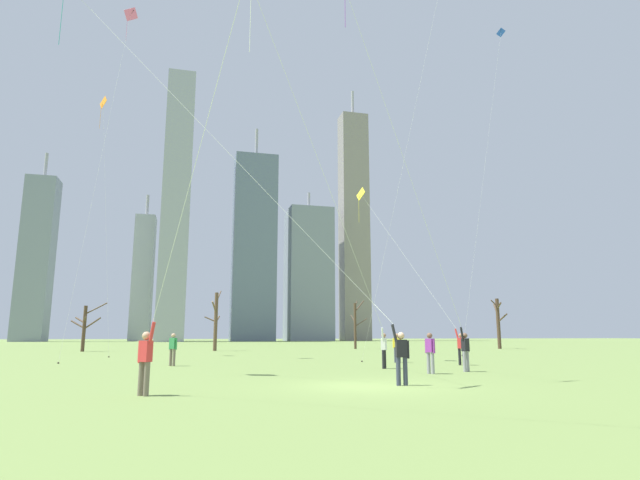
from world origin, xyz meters
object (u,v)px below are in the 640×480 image
Objects in this scene: kite_flyer_far_back_purple at (444,286)px; bystander_watching_nearby at (430,351)px; distant_kite_drifting_right_pink at (126,36)px; kite_flyer_midfield_center_teal at (290,232)px; bystander_far_off_by_trees at (397,346)px; distant_kite_high_overhead_orange at (104,117)px; bare_tree_right_of_center at (356,323)px; bystander_strolling_midfield at (173,348)px; kite_flyer_foreground_right_white at (355,269)px; kite_flyer_midfield_right_yellow at (444,321)px; distant_kite_drifting_left_blue at (495,85)px; bare_tree_far_right_edge at (85,326)px; bare_tree_leftmost at (498,321)px; bare_tree_rightmost at (216,320)px; kite_flyer_midfield_left_green at (161,299)px.

bystander_watching_nearby is (-0.76, 0.01, -2.63)m from kite_flyer_far_back_purple.
kite_flyer_midfield_center_teal is at bearing -65.80° from distant_kite_drifting_right_pink.
kite_flyer_midfield_center_teal is 14.34m from bystander_far_off_by_trees.
distant_kite_high_overhead_orange reaches higher than bare_tree_right_of_center.
bare_tree_right_of_center is at bearing 56.31° from bystander_strolling_midfield.
kite_flyer_midfield_right_yellow is (6.46, 4.50, -2.05)m from kite_flyer_foreground_right_white.
kite_flyer_midfield_center_teal is at bearing -158.02° from bystander_watching_nearby.
distant_kite_drifting_left_blue is 31.15m from distant_kite_high_overhead_orange.
bare_tree_far_right_edge reaches higher than bystander_strolling_midfield.
kite_flyer_far_back_purple is 9.37× the size of bystander_strolling_midfield.
bystander_far_off_by_trees is (12.26, 0.28, 0.00)m from bystander_strolling_midfield.
bare_tree_leftmost is 31.65m from bare_tree_rightmost.
kite_flyer_foreground_right_white is 0.83× the size of kite_flyer_midfield_center_teal.
bare_tree_rightmost is at bearing 84.99° from kite_flyer_midfield_left_green.
kite_flyer_far_back_purple reaches higher than bare_tree_far_right_edge.
bystander_strolling_midfield is 0.30× the size of bare_tree_right_of_center.
distant_kite_drifting_right_pink is (-15.32, 15.93, 18.67)m from kite_flyer_far_back_purple.
distant_kite_drifting_right_pink is (2.04, -5.75, 3.81)m from distant_kite_high_overhead_orange.
distant_kite_drifting_left_blue is (23.68, 6.15, 20.35)m from bystander_strolling_midfield.
bare_tree_leftmost is (31.16, 35.69, -1.89)m from kite_flyer_midfield_center_teal.
distant_kite_drifting_right_pink is at bearing 155.64° from bystander_far_off_by_trees.
kite_flyer_far_back_purple reaches higher than bystander_far_off_by_trees.
bystander_watching_nearby is 38.03m from bare_tree_right_of_center.
bystander_strolling_midfield is 31.83m from distant_kite_drifting_left_blue.
distant_kite_high_overhead_orange is 4.37× the size of bare_tree_far_right_edge.
kite_flyer_midfield_left_green is at bearing -114.14° from bare_tree_right_of_center.
bare_tree_far_right_edge is (-12.66, 36.73, -2.60)m from kite_flyer_midfield_center_teal.
bare_tree_right_of_center is (9.02, 36.89, 1.92)m from bystander_watching_nearby.
distant_kite_drifting_left_blue is 1.06× the size of distant_kite_drifting_right_pink.
bare_tree_right_of_center is at bearing 76.33° from bystander_far_off_by_trees.
kite_flyer_far_back_purple is at bearing -117.12° from kite_flyer_midfield_right_yellow.
distant_kite_drifting_right_pink is (-28.07, 1.67, 0.95)m from distant_kite_drifting_left_blue.
kite_flyer_midfield_right_yellow is at bearing -127.73° from bare_tree_leftmost.
bystander_watching_nearby is at bearing -122.69° from kite_flyer_midfield_right_yellow.
bare_tree_far_right_edge is at bearing 176.08° from bare_tree_rightmost.
distant_kite_high_overhead_orange is at bearing -79.50° from bare_tree_far_right_edge.
distant_kite_high_overhead_orange is (-18.69, 13.29, 17.49)m from bystander_far_off_by_trees.
kite_flyer_far_back_purple is at bearing -46.12° from distant_kite_drifting_right_pink.
kite_flyer_midfield_center_teal reaches higher than bystander_strolling_midfield.
distant_kite_drifting_right_pink is at bearing 151.23° from kite_flyer_midfield_right_yellow.
distant_kite_high_overhead_orange is at bearing 124.42° from kite_flyer_foreground_right_white.
bare_tree_rightmost is (-0.49, 35.90, -1.97)m from kite_flyer_midfield_center_teal.
bare_tree_far_right_edge is (-16.24, 32.83, -1.94)m from kite_flyer_foreground_right_white.
bystander_watching_nearby is at bearing -78.54° from bare_tree_rightmost.
kite_flyer_midfield_center_teal reaches higher than bystander_far_off_by_trees.
bystander_far_off_by_trees is 26.58m from bare_tree_rightmost.
distant_kite_drifting_left_blue reaches higher than bystander_watching_nearby.
kite_flyer_midfield_center_teal reaches higher than bare_tree_rightmost.
distant_kite_high_overhead_orange reaches higher than bare_tree_far_right_edge.
distant_kite_drifting_left_blue is at bearing 14.56° from bystander_strolling_midfield.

